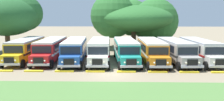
{
  "coord_description": "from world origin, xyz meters",
  "views": [
    {
      "loc": [
        0.8,
        -22.53,
        5.84
      ],
      "look_at": [
        0.0,
        5.63,
        1.6
      ],
      "focal_mm": 36.49,
      "sensor_mm": 36.0,
      "label": 1
    }
  ],
  "objects": [
    {
      "name": "curb_wheelstop_2",
      "position": [
        -4.93,
        0.83,
        0.07
      ],
      "size": [
        2.0,
        0.36,
        0.15
      ],
      "primitive_type": "cube",
      "color": "yellow",
      "rests_on": "ground_plane"
    },
    {
      "name": "secondary_tree",
      "position": [
        -17.07,
        13.96,
        5.83
      ],
      "size": [
        10.93,
        11.39,
        9.17
      ],
      "color": "brown",
      "rests_on": "ground_plane"
    },
    {
      "name": "curb_wheelstop_7",
      "position": [
        11.49,
        0.83,
        0.07
      ],
      "size": [
        2.0,
        0.36,
        0.15
      ],
      "primitive_type": "cube",
      "color": "yellow",
      "rests_on": "ground_plane"
    },
    {
      "name": "parked_bus_slot_7",
      "position": [
        11.33,
        6.93,
        1.58
      ],
      "size": [
        3.04,
        10.89,
        2.82
      ],
      "rotation": [
        0.0,
        0.0,
        -1.53
      ],
      "color": "silver",
      "rests_on": "ground_plane"
    },
    {
      "name": "curb_wheelstop_6",
      "position": [
        8.21,
        0.83,
        0.07
      ],
      "size": [
        2.0,
        0.36,
        0.15
      ],
      "primitive_type": "cube",
      "color": "yellow",
      "rests_on": "ground_plane"
    },
    {
      "name": "parked_bus_slot_0",
      "position": [
        -11.58,
        7.35,
        1.58
      ],
      "size": [
        3.25,
        10.92,
        2.82
      ],
      "rotation": [
        0.0,
        0.0,
        -1.51
      ],
      "color": "yellow",
      "rests_on": "ground_plane"
    },
    {
      "name": "parked_bus_slot_3",
      "position": [
        -1.64,
        6.66,
        1.58
      ],
      "size": [
        3.04,
        10.89,
        2.82
      ],
      "rotation": [
        0.0,
        0.0,
        -1.53
      ],
      "color": "silver",
      "rests_on": "ground_plane"
    },
    {
      "name": "parked_bus_slot_2",
      "position": [
        -4.89,
        6.64,
        1.58
      ],
      "size": [
        3.42,
        10.95,
        2.82
      ],
      "rotation": [
        0.0,
        0.0,
        -1.49
      ],
      "color": "#23519E",
      "rests_on": "ground_plane"
    },
    {
      "name": "curb_wheelstop_4",
      "position": [
        1.64,
        0.83,
        0.07
      ],
      "size": [
        2.0,
        0.36,
        0.15
      ],
      "primitive_type": "cube",
      "color": "yellow",
      "rests_on": "ground_plane"
    },
    {
      "name": "broad_shade_tree",
      "position": [
        3.94,
        20.73,
        5.41
      ],
      "size": [
        16.37,
        15.82,
        9.96
      ],
      "color": "brown",
      "rests_on": "ground_plane"
    },
    {
      "name": "ground_plane",
      "position": [
        0.0,
        0.0,
        0.0
      ],
      "size": [
        220.0,
        220.0,
        0.0
      ],
      "primitive_type": "plane",
      "color": "#84755B"
    },
    {
      "name": "curb_wheelstop_1",
      "position": [
        -8.21,
        0.83,
        0.07
      ],
      "size": [
        2.0,
        0.36,
        0.15
      ],
      "primitive_type": "cube",
      "color": "yellow",
      "rests_on": "ground_plane"
    },
    {
      "name": "parked_bus_slot_4",
      "position": [
        1.76,
        6.68,
        1.58
      ],
      "size": [
        3.35,
        10.94,
        2.82
      ],
      "rotation": [
        0.0,
        0.0,
        -1.5
      ],
      "color": "teal",
      "rests_on": "ground_plane"
    },
    {
      "name": "parked_bus_slot_5",
      "position": [
        5.07,
        6.6,
        1.58
      ],
      "size": [
        2.98,
        10.88,
        2.82
      ],
      "rotation": [
        0.0,
        0.0,
        -1.54
      ],
      "color": "orange",
      "rests_on": "ground_plane"
    },
    {
      "name": "curb_wheelstop_5",
      "position": [
        4.93,
        0.83,
        0.07
      ],
      "size": [
        2.0,
        0.36,
        0.15
      ],
      "primitive_type": "cube",
      "color": "yellow",
      "rests_on": "ground_plane"
    },
    {
      "name": "curb_wheelstop_3",
      "position": [
        -1.64,
        0.83,
        0.07
      ],
      "size": [
        2.0,
        0.36,
        0.15
      ],
      "primitive_type": "cube",
      "color": "yellow",
      "rests_on": "ground_plane"
    },
    {
      "name": "foreground_grass_strip",
      "position": [
        0.0,
        -6.8,
        0.0
      ],
      "size": [
        80.0,
        8.18,
        0.01
      ],
      "primitive_type": "cube",
      "color": "#4C7538",
      "rests_on": "ground_plane"
    },
    {
      "name": "curb_wheelstop_0",
      "position": [
        -11.49,
        0.83,
        0.07
      ],
      "size": [
        2.0,
        0.36,
        0.15
      ],
      "primitive_type": "cube",
      "color": "yellow",
      "rests_on": "ground_plane"
    },
    {
      "name": "parked_bus_slot_1",
      "position": [
        -8.18,
        7.24,
        1.58
      ],
      "size": [
        3.1,
        10.89,
        2.82
      ],
      "rotation": [
        0.0,
        0.0,
        -1.52
      ],
      "color": "red",
      "rests_on": "ground_plane"
    },
    {
      "name": "parked_bus_slot_6",
      "position": [
        8.12,
        6.68,
        1.58
      ],
      "size": [
        3.37,
        10.94,
        2.82
      ],
      "rotation": [
        0.0,
        0.0,
        -1.5
      ],
      "color": "#9E9993",
      "rests_on": "ground_plane"
    }
  ]
}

